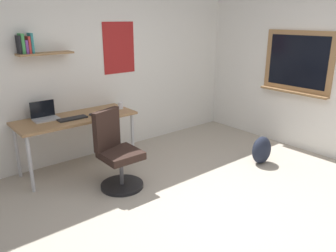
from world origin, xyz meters
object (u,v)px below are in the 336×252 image
Objects in this scene: desk at (76,122)px; backpack at (262,150)px; coffee_mug at (120,106)px; office_chair at (117,155)px; keyboard at (72,118)px; laptop at (45,115)px; computer_mouse at (92,114)px.

desk reaches higher than backpack.
coffee_mug is (0.67, -0.03, 0.12)m from desk.
desk is 16.78× the size of coffee_mug.
office_chair is at bearing 159.63° from backpack.
office_chair reaches higher than keyboard.
coffee_mug is 2.09m from backpack.
office_chair is at bearing -79.35° from desk.
keyboard is at bearing -176.18° from coffee_mug.
laptop is at bearing 139.92° from keyboard.
office_chair is 0.77m from computer_mouse.
computer_mouse is 2.40m from backpack.
backpack is at bearing -35.62° from desk.
keyboard is (-0.08, -0.08, 0.08)m from desk.
desk is 4.98× the size of laptop.
office_chair is at bearing -125.56° from coffee_mug.
office_chair is 10.33× the size of coffee_mug.
laptop is at bearing 156.76° from desk.
coffee_mug reaches higher than backpack.
laptop reaches higher than computer_mouse.
coffee_mug is at bearing 54.44° from office_chair.
laptop reaches higher than desk.
keyboard is (-0.22, 0.69, 0.34)m from office_chair.
desk is 0.23m from computer_mouse.
backpack is at bearing -46.17° from coffee_mug.
computer_mouse is (0.28, -0.00, 0.01)m from keyboard.
computer_mouse is 0.26× the size of backpack.
desk is 0.14m from keyboard.
keyboard is 0.93× the size of backpack.
computer_mouse is 0.47m from coffee_mug.
keyboard is 0.28m from computer_mouse.
office_chair is 0.80m from keyboard.
office_chair is (0.14, -0.77, -0.26)m from desk.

